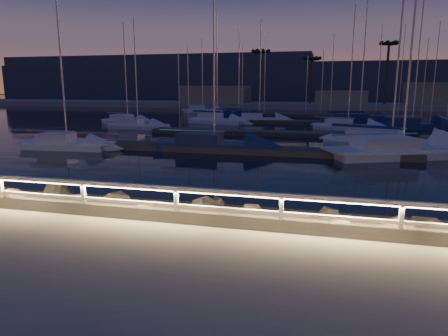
{
  "coord_description": "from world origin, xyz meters",
  "views": [
    {
      "loc": [
        5.0,
        -10.33,
        3.87
      ],
      "look_at": [
        1.41,
        4.0,
        0.81
      ],
      "focal_mm": 32.0,
      "sensor_mm": 36.0,
      "label": 1
    }
  ],
  "objects_px": {
    "sailboat_g": "(346,126)",
    "sailboat_l": "(410,124)",
    "sailboat_e": "(127,121)",
    "sailboat_k": "(358,120)",
    "sailboat_h": "(387,142)",
    "sailboat_m": "(202,110)",
    "sailboat_i": "(216,120)",
    "sailboat_j": "(258,119)",
    "sailboat_c": "(211,144)",
    "sailboat_d": "(398,150)",
    "guard_rail": "(142,194)",
    "sailboat_a": "(65,143)",
    "sailboat_f": "(137,125)",
    "sailboat_n": "(237,115)"
  },
  "relations": [
    {
      "from": "sailboat_g",
      "to": "sailboat_l",
      "type": "relative_size",
      "value": 0.82
    },
    {
      "from": "sailboat_e",
      "to": "sailboat_k",
      "type": "relative_size",
      "value": 0.76
    },
    {
      "from": "sailboat_h",
      "to": "sailboat_m",
      "type": "distance_m",
      "value": 42.38
    },
    {
      "from": "sailboat_g",
      "to": "sailboat_i",
      "type": "distance_m",
      "value": 15.23
    },
    {
      "from": "sailboat_j",
      "to": "sailboat_c",
      "type": "bearing_deg",
      "value": -97.51
    },
    {
      "from": "sailboat_j",
      "to": "sailboat_l",
      "type": "bearing_deg",
      "value": -19.79
    },
    {
      "from": "sailboat_d",
      "to": "sailboat_g",
      "type": "distance_m",
      "value": 16.3
    },
    {
      "from": "guard_rail",
      "to": "sailboat_d",
      "type": "relative_size",
      "value": 2.62
    },
    {
      "from": "sailboat_a",
      "to": "sailboat_l",
      "type": "height_order",
      "value": "sailboat_l"
    },
    {
      "from": "sailboat_d",
      "to": "sailboat_l",
      "type": "distance_m",
      "value": 19.42
    },
    {
      "from": "sailboat_d",
      "to": "sailboat_m",
      "type": "height_order",
      "value": "sailboat_d"
    },
    {
      "from": "guard_rail",
      "to": "sailboat_c",
      "type": "bearing_deg",
      "value": 98.83
    },
    {
      "from": "sailboat_c",
      "to": "sailboat_f",
      "type": "relative_size",
      "value": 1.25
    },
    {
      "from": "sailboat_g",
      "to": "sailboat_i",
      "type": "bearing_deg",
      "value": 179.75
    },
    {
      "from": "sailboat_a",
      "to": "sailboat_g",
      "type": "distance_m",
      "value": 27.32
    },
    {
      "from": "sailboat_e",
      "to": "sailboat_h",
      "type": "distance_m",
      "value": 29.76
    },
    {
      "from": "sailboat_c",
      "to": "sailboat_l",
      "type": "relative_size",
      "value": 0.94
    },
    {
      "from": "sailboat_i",
      "to": "sailboat_n",
      "type": "distance_m",
      "value": 8.69
    },
    {
      "from": "sailboat_e",
      "to": "sailboat_i",
      "type": "relative_size",
      "value": 0.91
    },
    {
      "from": "sailboat_h",
      "to": "sailboat_d",
      "type": "bearing_deg",
      "value": -68.64
    },
    {
      "from": "sailboat_i",
      "to": "sailboat_n",
      "type": "bearing_deg",
      "value": 99.45
    },
    {
      "from": "sailboat_i",
      "to": "sailboat_j",
      "type": "bearing_deg",
      "value": 46.61
    },
    {
      "from": "guard_rail",
      "to": "sailboat_h",
      "type": "height_order",
      "value": "sailboat_h"
    },
    {
      "from": "sailboat_h",
      "to": "sailboat_j",
      "type": "bearing_deg",
      "value": 143.84
    },
    {
      "from": "sailboat_d",
      "to": "sailboat_k",
      "type": "bearing_deg",
      "value": 68.77
    },
    {
      "from": "guard_rail",
      "to": "sailboat_n",
      "type": "height_order",
      "value": "sailboat_n"
    },
    {
      "from": "sailboat_f",
      "to": "sailboat_j",
      "type": "bearing_deg",
      "value": 48.93
    },
    {
      "from": "sailboat_g",
      "to": "sailboat_j",
      "type": "height_order",
      "value": "sailboat_g"
    },
    {
      "from": "sailboat_c",
      "to": "sailboat_k",
      "type": "relative_size",
      "value": 0.94
    },
    {
      "from": "sailboat_c",
      "to": "sailboat_l",
      "type": "height_order",
      "value": "sailboat_l"
    },
    {
      "from": "sailboat_m",
      "to": "guard_rail",
      "type": "bearing_deg",
      "value": -95.33
    },
    {
      "from": "sailboat_l",
      "to": "sailboat_m",
      "type": "distance_m",
      "value": 34.91
    },
    {
      "from": "sailboat_a",
      "to": "sailboat_g",
      "type": "height_order",
      "value": "sailboat_g"
    },
    {
      "from": "sailboat_d",
      "to": "sailboat_e",
      "type": "bearing_deg",
      "value": 126.34
    },
    {
      "from": "sailboat_g",
      "to": "sailboat_l",
      "type": "distance_m",
      "value": 7.23
    },
    {
      "from": "sailboat_j",
      "to": "sailboat_h",
      "type": "bearing_deg",
      "value": -64.29
    },
    {
      "from": "sailboat_e",
      "to": "sailboat_k",
      "type": "xyz_separation_m",
      "value": [
        26.47,
        6.54,
        0.03
      ]
    },
    {
      "from": "sailboat_g",
      "to": "sailboat_l",
      "type": "height_order",
      "value": "sailboat_l"
    },
    {
      "from": "sailboat_d",
      "to": "sailboat_j",
      "type": "distance_m",
      "value": 25.67
    },
    {
      "from": "sailboat_g",
      "to": "sailboat_m",
      "type": "height_order",
      "value": "sailboat_g"
    },
    {
      "from": "sailboat_d",
      "to": "sailboat_h",
      "type": "bearing_deg",
      "value": 68.4
    },
    {
      "from": "guard_rail",
      "to": "sailboat_c",
      "type": "xyz_separation_m",
      "value": [
        -2.54,
        16.35,
        -0.94
      ]
    },
    {
      "from": "guard_rail",
      "to": "sailboat_m",
      "type": "xyz_separation_m",
      "value": [
        -15.22,
        54.93,
        -0.94
      ]
    },
    {
      "from": "sailboat_e",
      "to": "sailboat_l",
      "type": "xyz_separation_m",
      "value": [
        31.49,
        3.03,
        0.01
      ]
    },
    {
      "from": "sailboat_h",
      "to": "sailboat_n",
      "type": "height_order",
      "value": "sailboat_h"
    },
    {
      "from": "guard_rail",
      "to": "sailboat_d",
      "type": "xyz_separation_m",
      "value": [
        9.74,
        16.74,
        -0.91
      ]
    },
    {
      "from": "sailboat_a",
      "to": "sailboat_m",
      "type": "relative_size",
      "value": 0.93
    },
    {
      "from": "sailboat_c",
      "to": "sailboat_e",
      "type": "distance_m",
      "value": 22.2
    },
    {
      "from": "sailboat_h",
      "to": "sailboat_j",
      "type": "height_order",
      "value": "sailboat_h"
    },
    {
      "from": "sailboat_a",
      "to": "sailboat_g",
      "type": "relative_size",
      "value": 0.92
    }
  ]
}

